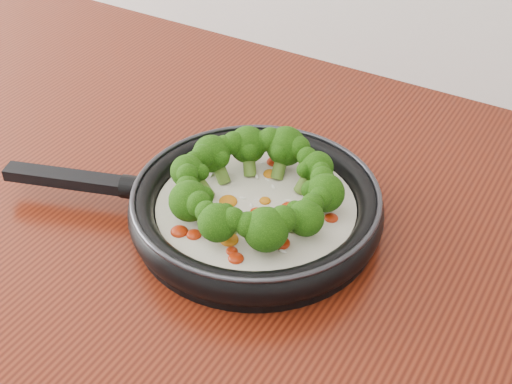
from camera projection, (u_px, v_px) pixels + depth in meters
The scene contains 1 object.
skillet at pixel (254, 203), 0.83m from camera, with size 0.50×0.38×0.09m.
Camera 1 is at (0.42, 0.51, 1.45)m, focal length 49.55 mm.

